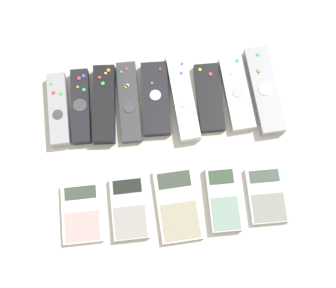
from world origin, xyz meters
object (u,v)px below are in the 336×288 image
at_px(remote_1, 81,106).
at_px(calculator_0, 82,213).
at_px(remote_3, 129,102).
at_px(remote_7, 237,93).
at_px(calculator_4, 267,195).
at_px(remote_5, 183,97).
at_px(calculator_3, 223,199).
at_px(remote_0, 59,109).
at_px(remote_8, 264,90).
at_px(calculator_2, 178,205).
at_px(remote_2, 104,104).
at_px(remote_6, 209,98).
at_px(calculator_1, 129,208).
at_px(remote_4, 156,99).

xyz_separation_m(remote_1, calculator_0, (-0.01, -0.24, -0.01)).
distance_m(remote_3, calculator_0, 0.27).
height_order(remote_7, calculator_4, remote_7).
distance_m(remote_5, calculator_3, 0.25).
relative_size(remote_0, calculator_3, 1.22).
relative_size(remote_1, remote_8, 0.83).
xyz_separation_m(remote_0, calculator_4, (0.44, -0.24, -0.01)).
bearing_deg(remote_3, calculator_2, -70.36).
bearing_deg(calculator_3, remote_0, 145.60).
bearing_deg(remote_2, calculator_2, -55.96).
bearing_deg(remote_7, remote_1, 176.46).
relative_size(remote_7, remote_8, 0.86).
bearing_deg(remote_2, calculator_3, -41.40).
bearing_deg(remote_6, remote_0, -179.89).
relative_size(remote_5, remote_7, 1.17).
bearing_deg(calculator_0, calculator_3, -0.74).
height_order(remote_5, calculator_0, remote_5).
bearing_deg(remote_7, remote_5, 175.94).
relative_size(calculator_2, calculator_3, 1.16).
bearing_deg(remote_1, remote_6, -0.27).
xyz_separation_m(remote_0, remote_3, (0.16, 0.00, -0.00)).
distance_m(calculator_3, calculator_4, 0.09).
bearing_deg(remote_3, remote_8, -0.62).
height_order(remote_6, calculator_0, remote_6).
xyz_separation_m(remote_3, calculator_1, (-0.02, -0.24, -0.00)).
bearing_deg(remote_4, remote_8, 1.00).
relative_size(remote_2, calculator_3, 1.32).
height_order(remote_4, calculator_2, remote_4).
xyz_separation_m(remote_4, calculator_0, (-0.18, -0.24, -0.00)).
relative_size(remote_1, remote_6, 1.07).
xyz_separation_m(calculator_0, calculator_3, (0.31, -0.00, 0.00)).
distance_m(remote_4, remote_7, 0.19).
relative_size(remote_3, calculator_2, 1.19).
xyz_separation_m(remote_0, calculator_3, (0.35, -0.24, -0.00)).
relative_size(remote_4, remote_6, 1.08).
bearing_deg(calculator_2, remote_1, 126.18).
height_order(remote_6, calculator_4, remote_6).
bearing_deg(remote_3, remote_2, -177.88).
bearing_deg(calculator_2, calculator_0, 176.72).
bearing_deg(remote_1, remote_0, -175.91).
height_order(remote_0, calculator_2, remote_0).
xyz_separation_m(remote_5, calculator_2, (-0.04, -0.24, -0.01)).
height_order(calculator_3, calculator_4, calculator_3).
xyz_separation_m(remote_6, remote_8, (0.13, 0.00, 0.00)).
relative_size(remote_7, calculator_1, 1.33).
height_order(calculator_1, calculator_3, calculator_3).
relative_size(remote_5, calculator_2, 1.31).
height_order(remote_3, remote_6, same).
xyz_separation_m(remote_3, calculator_3, (0.19, -0.24, 0.00)).
distance_m(remote_5, remote_7, 0.12).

